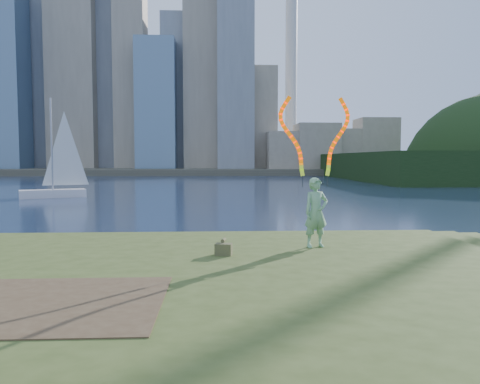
{
  "coord_description": "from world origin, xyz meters",
  "views": [
    {
      "loc": [
        0.26,
        -10.47,
        3.04
      ],
      "look_at": [
        0.82,
        1.0,
        2.24
      ],
      "focal_mm": 35.0,
      "sensor_mm": 36.0,
      "label": 1
    }
  ],
  "objects": [
    {
      "name": "dirt_patch",
      "position": [
        -2.2,
        -3.2,
        0.81
      ],
      "size": [
        3.2,
        3.0,
        0.02
      ],
      "primitive_type": "cube",
      "color": "#47331E",
      "rests_on": "grassy_knoll"
    },
    {
      "name": "ground",
      "position": [
        0.0,
        0.0,
        0.0
      ],
      "size": [
        320.0,
        320.0,
        0.0
      ],
      "primitive_type": "plane",
      "color": "#192640",
      "rests_on": "ground"
    },
    {
      "name": "woman_with_ribbons",
      "position": [
        2.78,
        1.3,
        2.19
      ],
      "size": [
        2.03,
        0.73,
        4.14
      ],
      "rotation": [
        0.0,
        0.0,
        0.29
      ],
      "color": "#217528",
      "rests_on": "grassy_knoll"
    },
    {
      "name": "observation_tower",
      "position": [
        18.0,
        102.0,
        39.11
      ],
      "size": [
        10.0,
        10.0,
        58.0
      ],
      "color": "silver",
      "rests_on": "far_shore"
    },
    {
      "name": "sailboat",
      "position": [
        -12.56,
        27.4,
        1.36
      ],
      "size": [
        5.14,
        3.35,
        7.92
      ],
      "rotation": [
        0.0,
        0.0,
        0.4
      ],
      "color": "silver",
      "rests_on": "ground"
    },
    {
      "name": "grassy_knoll",
      "position": [
        0.0,
        -2.3,
        0.34
      ],
      "size": [
        20.0,
        18.0,
        0.8
      ],
      "color": "#3A4A1A",
      "rests_on": "ground"
    },
    {
      "name": "canvas_bag",
      "position": [
        0.41,
        0.38,
        0.95
      ],
      "size": [
        0.43,
        0.48,
        0.37
      ],
      "rotation": [
        0.0,
        0.0,
        -0.2
      ],
      "color": "#4A4424",
      "rests_on": "grassy_knoll"
    },
    {
      "name": "far_shore",
      "position": [
        0.0,
        95.0,
        0.6
      ],
      "size": [
        320.0,
        40.0,
        1.2
      ],
      "primitive_type": "cube",
      "color": "#4B4637",
      "rests_on": "ground"
    }
  ]
}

